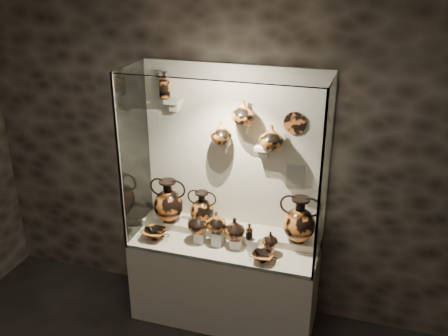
{
  "coord_description": "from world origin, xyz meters",
  "views": [
    {
      "loc": [
        1.15,
        -1.55,
        3.25
      ],
      "look_at": [
        -0.03,
        2.25,
        1.54
      ],
      "focal_mm": 40.0,
      "sensor_mm": 36.0,
      "label": 1
    }
  ],
  "objects_px": {
    "kylix_right": "(263,257)",
    "ovoid_vase_b": "(243,112)",
    "jug_c": "(235,228)",
    "lekythos_tall": "(165,84)",
    "jug_e": "(270,239)",
    "amphora_right": "(300,220)",
    "amphora_left": "(168,201)",
    "ovoid_vase_c": "(271,137)",
    "jug_b": "(216,222)",
    "kylix_left": "(154,233)",
    "amphora_mid": "(202,208)",
    "ovoid_vase_a": "(221,133)",
    "jug_a": "(198,222)",
    "lekythos_small": "(249,231)"
  },
  "relations": [
    {
      "from": "amphora_left",
      "to": "jug_e",
      "type": "height_order",
      "value": "amphora_left"
    },
    {
      "from": "ovoid_vase_a",
      "to": "ovoid_vase_b",
      "type": "height_order",
      "value": "ovoid_vase_b"
    },
    {
      "from": "jug_e",
      "to": "kylix_right",
      "type": "distance_m",
      "value": 0.17
    },
    {
      "from": "amphora_right",
      "to": "jug_c",
      "type": "xyz_separation_m",
      "value": [
        -0.55,
        -0.15,
        -0.1
      ]
    },
    {
      "from": "amphora_mid",
      "to": "ovoid_vase_c",
      "type": "bearing_deg",
      "value": 16.08
    },
    {
      "from": "jug_c",
      "to": "lekythos_tall",
      "type": "distance_m",
      "value": 1.42
    },
    {
      "from": "ovoid_vase_a",
      "to": "amphora_mid",
      "type": "bearing_deg",
      "value": 173.21
    },
    {
      "from": "jug_a",
      "to": "kylix_left",
      "type": "relative_size",
      "value": 0.72
    },
    {
      "from": "lekythos_small",
      "to": "ovoid_vase_a",
      "type": "relative_size",
      "value": 0.88
    },
    {
      "from": "jug_b",
      "to": "kylix_right",
      "type": "xyz_separation_m",
      "value": [
        0.47,
        -0.16,
        -0.18
      ]
    },
    {
      "from": "jug_e",
      "to": "lekythos_small",
      "type": "distance_m",
      "value": 0.2
    },
    {
      "from": "amphora_mid",
      "to": "ovoid_vase_a",
      "type": "height_order",
      "value": "ovoid_vase_a"
    },
    {
      "from": "ovoid_vase_c",
      "to": "jug_b",
      "type": "bearing_deg",
      "value": -157.5
    },
    {
      "from": "jug_c",
      "to": "jug_e",
      "type": "distance_m",
      "value": 0.33
    },
    {
      "from": "amphora_left",
      "to": "jug_e",
      "type": "bearing_deg",
      "value": 1.47
    },
    {
      "from": "amphora_mid",
      "to": "jug_b",
      "type": "xyz_separation_m",
      "value": [
        0.2,
        -0.19,
        -0.01
      ]
    },
    {
      "from": "jug_b",
      "to": "jug_a",
      "type": "bearing_deg",
      "value": 174.76
    },
    {
      "from": "amphora_right",
      "to": "ovoid_vase_a",
      "type": "xyz_separation_m",
      "value": [
        -0.74,
        0.08,
        0.7
      ]
    },
    {
      "from": "amphora_left",
      "to": "ovoid_vase_c",
      "type": "height_order",
      "value": "ovoid_vase_c"
    },
    {
      "from": "jug_c",
      "to": "jug_e",
      "type": "relative_size",
      "value": 1.39
    },
    {
      "from": "amphora_mid",
      "to": "kylix_left",
      "type": "distance_m",
      "value": 0.5
    },
    {
      "from": "amphora_right",
      "to": "jug_c",
      "type": "relative_size",
      "value": 2.18
    },
    {
      "from": "amphora_right",
      "to": "ovoid_vase_c",
      "type": "xyz_separation_m",
      "value": [
        -0.29,
        0.07,
        0.71
      ]
    },
    {
      "from": "amphora_mid",
      "to": "kylix_left",
      "type": "relative_size",
      "value": 1.21
    },
    {
      "from": "amphora_left",
      "to": "jug_c",
      "type": "bearing_deg",
      "value": -1.13
    },
    {
      "from": "amphora_right",
      "to": "jug_a",
      "type": "bearing_deg",
      "value": -161.48
    },
    {
      "from": "jug_c",
      "to": "lekythos_tall",
      "type": "xyz_separation_m",
      "value": [
        -0.73,
        0.27,
        1.18
      ]
    },
    {
      "from": "ovoid_vase_b",
      "to": "kylix_left",
      "type": "bearing_deg",
      "value": -142.0
    },
    {
      "from": "jug_e",
      "to": "lekythos_tall",
      "type": "relative_size",
      "value": 0.53
    },
    {
      "from": "jug_a",
      "to": "jug_b",
      "type": "xyz_separation_m",
      "value": [
        0.17,
        0.01,
        0.03
      ]
    },
    {
      "from": "amphora_mid",
      "to": "jug_e",
      "type": "height_order",
      "value": "amphora_mid"
    },
    {
      "from": "amphora_left",
      "to": "kylix_right",
      "type": "bearing_deg",
      "value": -5.94
    },
    {
      "from": "jug_c",
      "to": "jug_e",
      "type": "bearing_deg",
      "value": -13.06
    },
    {
      "from": "kylix_right",
      "to": "ovoid_vase_b",
      "type": "height_order",
      "value": "ovoid_vase_b"
    },
    {
      "from": "amphora_right",
      "to": "kylix_right",
      "type": "distance_m",
      "value": 0.46
    },
    {
      "from": "jug_e",
      "to": "lekythos_tall",
      "type": "xyz_separation_m",
      "value": [
        -1.06,
        0.3,
        1.22
      ]
    },
    {
      "from": "jug_a",
      "to": "kylix_left",
      "type": "bearing_deg",
      "value": -145.36
    },
    {
      "from": "kylix_right",
      "to": "jug_e",
      "type": "bearing_deg",
      "value": 61.83
    },
    {
      "from": "jug_b",
      "to": "kylix_left",
      "type": "bearing_deg",
      "value": 180.0
    },
    {
      "from": "amphora_right",
      "to": "jug_c",
      "type": "height_order",
      "value": "amphora_right"
    },
    {
      "from": "lekythos_small",
      "to": "ovoid_vase_c",
      "type": "bearing_deg",
      "value": 46.01
    },
    {
      "from": "lekythos_tall",
      "to": "ovoid_vase_b",
      "type": "distance_m",
      "value": 0.75
    },
    {
      "from": "amphora_right",
      "to": "jug_a",
      "type": "height_order",
      "value": "amphora_right"
    },
    {
      "from": "jug_b",
      "to": "kylix_left",
      "type": "xyz_separation_m",
      "value": [
        -0.57,
        -0.09,
        -0.17
      ]
    },
    {
      "from": "jug_a",
      "to": "ovoid_vase_c",
      "type": "height_order",
      "value": "ovoid_vase_c"
    },
    {
      "from": "ovoid_vase_c",
      "to": "amphora_mid",
      "type": "bearing_deg",
      "value": 177.73
    },
    {
      "from": "amphora_right",
      "to": "jug_a",
      "type": "relative_size",
      "value": 2.16
    },
    {
      "from": "amphora_right",
      "to": "ovoid_vase_b",
      "type": "bearing_deg",
      "value": -179.69
    },
    {
      "from": "jug_a",
      "to": "jug_c",
      "type": "xyz_separation_m",
      "value": [
        0.34,
        0.01,
        -0.01
      ]
    },
    {
      "from": "jug_e",
      "to": "kylix_left",
      "type": "xyz_separation_m",
      "value": [
        -1.07,
        -0.06,
        -0.1
      ]
    }
  ]
}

